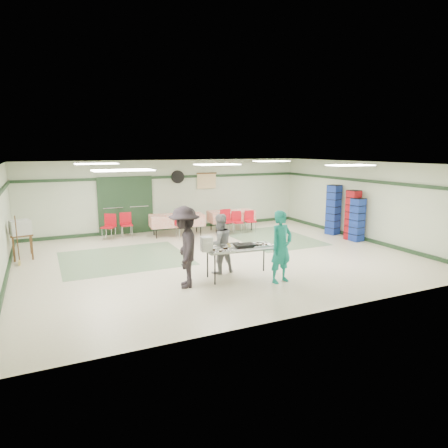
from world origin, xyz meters
name	(u,v)px	position (x,y,z in m)	size (l,w,h in m)	color
floor	(218,257)	(0.00, 0.00, 0.00)	(11.00, 11.00, 0.00)	beige
ceiling	(217,164)	(0.00, 0.00, 2.70)	(11.00, 11.00, 0.00)	silver
wall_back	(170,195)	(0.00, 4.50, 1.35)	(11.00, 11.00, 0.00)	#AFBCA0
wall_front	(316,245)	(0.00, -4.50, 1.35)	(11.00, 11.00, 0.00)	#AFBCA0
wall_right	(364,201)	(5.50, 0.00, 1.35)	(9.00, 9.00, 0.00)	#AFBCA0
trim_back	(170,177)	(0.00, 4.47, 2.05)	(11.00, 0.06, 0.10)	#1D351E
baseboard_back	(171,228)	(0.00, 4.47, 0.06)	(11.00, 0.06, 0.12)	#1D351E
baseboard_left	(6,281)	(-5.47, 0.00, 0.06)	(9.00, 0.06, 0.12)	#1D351E
trim_right	(364,181)	(5.47, 0.00, 2.05)	(9.00, 0.06, 0.10)	#1D351E
baseboard_right	(361,238)	(5.47, 0.00, 0.06)	(9.00, 0.06, 0.12)	#1D351E
green_patch_a	(125,258)	(-2.50, 1.00, 0.00)	(3.50, 3.00, 0.01)	gray
green_patch_b	(272,238)	(2.80, 1.50, 0.00)	(2.50, 3.50, 0.01)	gray
double_door_left	(113,206)	(-2.20, 4.44, 1.05)	(0.90, 0.06, 2.10)	gray
double_door_right	(139,205)	(-1.25, 4.44, 1.05)	(0.90, 0.06, 2.10)	gray
door_frame	(126,206)	(-1.73, 4.42, 1.05)	(2.00, 0.03, 2.15)	#1D351E
wall_fan	(178,177)	(0.30, 4.44, 2.05)	(0.50, 0.50, 0.10)	black
scroll_banner	(207,181)	(1.50, 4.44, 1.85)	(0.80, 0.02, 0.60)	beige
serving_table	(241,249)	(-0.25, -1.96, 0.71)	(1.81, 0.86, 0.76)	#A0A19C
sheet_tray_right	(260,245)	(0.27, -2.00, 0.77)	(0.53, 0.40, 0.02)	silver
sheet_tray_mid	(232,246)	(-0.42, -1.79, 0.77)	(0.62, 0.47, 0.02)	silver
sheet_tray_left	(222,251)	(-0.84, -2.13, 0.77)	(0.53, 0.40, 0.02)	silver
baking_pan	(244,245)	(-0.16, -1.97, 0.80)	(0.48, 0.30, 0.08)	black
foam_box_stack	(207,244)	(-1.15, -1.96, 0.93)	(0.25, 0.23, 0.35)	white
volunteer_teal	(281,247)	(0.46, -2.65, 0.85)	(0.62, 0.41, 1.71)	#148B7F
volunteer_grey	(219,244)	(-0.56, -1.39, 0.76)	(0.74, 0.57, 1.52)	gray
volunteer_dark	(185,247)	(-1.70, -2.01, 0.93)	(1.20, 0.69, 1.86)	black
dining_table_a	(231,216)	(2.08, 3.36, 0.57)	(1.80, 0.89, 0.77)	#BC3212
dining_table_b	(177,220)	(-0.12, 3.36, 0.57)	(2.02, 1.09, 0.77)	#BC3212
chair_a	(237,220)	(2.03, 2.79, 0.50)	(0.46, 0.46, 0.83)	#AF0E1C
chair_b	(227,219)	(1.61, 2.80, 0.56)	(0.45, 0.45, 0.92)	#AF0E1C
chair_c	(250,219)	(2.58, 2.79, 0.50)	(0.43, 0.44, 0.81)	#AF0E1C
chair_d	(182,222)	(-0.13, 2.80, 0.58)	(0.44, 0.44, 0.94)	#AF0E1C
chair_loose_a	(126,222)	(-1.86, 3.85, 0.54)	(0.43, 0.43, 0.88)	#AF0E1C
chair_loose_b	(109,224)	(-2.48, 3.64, 0.55)	(0.58, 0.58, 0.90)	#AF0E1C
crate_stack_blue_a	(333,210)	(5.15, 1.11, 0.91)	(0.40, 0.40, 1.83)	navy
crate_stack_red	(353,215)	(5.15, 0.11, 0.86)	(0.38, 0.38, 1.73)	maroon
crate_stack_blue_b	(357,220)	(5.15, -0.12, 0.74)	(0.38, 0.38, 1.48)	navy
printer_table	(22,236)	(-5.15, 2.31, 0.64)	(0.63, 0.93, 0.74)	brown
office_printer	(20,227)	(-5.15, 2.04, 0.95)	(0.51, 0.45, 0.40)	#B2B2AD
broom	(17,239)	(-5.23, 1.59, 0.70)	(0.03, 0.03, 1.35)	brown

